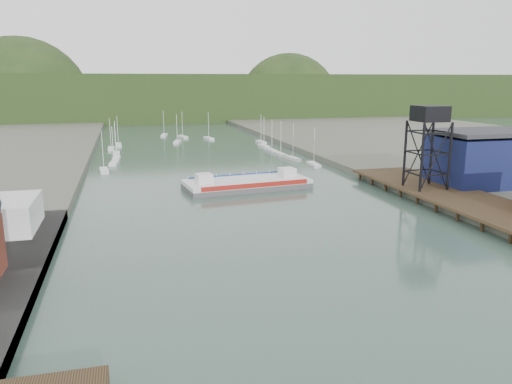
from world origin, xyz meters
TOP-DOWN VIEW (x-y plane):
  - east_pier at (37.00, 45.00)m, footprint 14.00×70.00m
  - lift_tower at (35.00, 58.00)m, footprint 6.50×6.50m
  - blue_shed at (50.00, 60.00)m, footprint 20.50×14.50m
  - marina_sailboats at (0.08, 138.46)m, footprint 57.71×92.65m
  - distant_hills at (-3.98, 301.35)m, footprint 500.00×120.00m
  - chain_ferry at (3.13, 75.81)m, footprint 27.77×13.87m

SIDE VIEW (x-z plane):
  - marina_sailboats at x=0.08m, z-range -0.10..0.80m
  - chain_ferry at x=3.13m, z-range -0.82..3.02m
  - east_pier at x=37.00m, z-range 0.67..3.12m
  - blue_shed at x=50.00m, z-range 1.41..12.71m
  - distant_hills at x=-3.98m, z-range -29.62..50.38m
  - lift_tower at x=35.00m, z-range 7.65..23.65m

